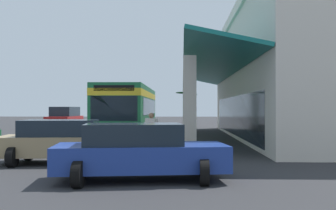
# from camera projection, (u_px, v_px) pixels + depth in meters

# --- Properties ---
(ground) EXTENTS (120.00, 120.00, 0.00)m
(ground) POSITION_uv_depth(u_px,v_px,m) (249.00, 136.00, 26.53)
(ground) COLOR #2D2D30
(curb_strip) EXTENTS (28.03, 0.50, 0.12)m
(curb_strip) POSITION_uv_depth(u_px,v_px,m) (172.00, 136.00, 25.77)
(curb_strip) COLOR #9E998E
(curb_strip) RESTS_ON ground
(plaza_building) EXTENTS (23.66, 14.95, 7.99)m
(plaza_building) POSITION_uv_depth(u_px,v_px,m) (325.00, 74.00, 25.45)
(plaza_building) COLOR beige
(plaza_building) RESTS_ON ground
(transit_bus) EXTENTS (11.23, 2.89, 3.34)m
(transit_bus) POSITION_uv_depth(u_px,v_px,m) (129.00, 108.00, 24.68)
(transit_bus) COLOR #196638
(transit_bus) RESTS_ON ground
(parked_suv_red) EXTENTS (4.84, 2.27, 1.97)m
(parked_suv_red) POSITION_uv_depth(u_px,v_px,m) (65.00, 118.00, 34.55)
(parked_suv_red) COLOR maroon
(parked_suv_red) RESTS_ON ground
(parked_sedan_tan) EXTENTS (2.69, 4.54, 1.47)m
(parked_sedan_tan) POSITION_uv_depth(u_px,v_px,m) (64.00, 141.00, 13.71)
(parked_sedan_tan) COLOR #9E845B
(parked_sedan_tan) RESTS_ON ground
(parked_sedan_blue) EXTENTS (2.82, 4.60, 1.47)m
(parked_sedan_blue) POSITION_uv_depth(u_px,v_px,m) (139.00, 151.00, 10.46)
(parked_sedan_blue) COLOR navy
(parked_sedan_blue) RESTS_ON ground
(pedestrian) EXTENTS (0.47, 0.55, 1.68)m
(pedestrian) POSITION_uv_depth(u_px,v_px,m) (151.00, 131.00, 16.26)
(pedestrian) COLOR #38383D
(pedestrian) RESTS_ON ground
(potted_palm) EXTENTS (1.64, 1.74, 3.19)m
(potted_palm) POSITION_uv_depth(u_px,v_px,m) (189.00, 123.00, 31.88)
(potted_palm) COLOR brown
(potted_palm) RESTS_ON ground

